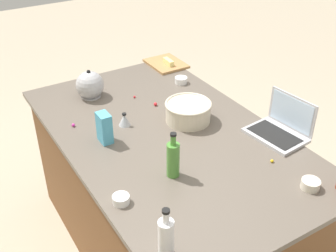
% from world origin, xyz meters
% --- Properties ---
extents(ground_plane, '(12.00, 12.00, 0.00)m').
position_xyz_m(ground_plane, '(0.00, 0.00, 0.00)').
color(ground_plane, '#B7A88E').
extents(island_counter, '(1.86, 1.11, 0.90)m').
position_xyz_m(island_counter, '(0.00, 0.00, 0.45)').
color(island_counter, brown).
rests_on(island_counter, ground).
extents(laptop, '(0.33, 0.26, 0.22)m').
position_xyz_m(laptop, '(-0.33, -0.52, 0.95)').
color(laptop, '#B7B7BC').
rests_on(laptop, island_counter).
extents(mixing_bowl_large, '(0.27, 0.27, 0.12)m').
position_xyz_m(mixing_bowl_large, '(0.06, -0.17, 0.96)').
color(mixing_bowl_large, beige).
rests_on(mixing_bowl_large, island_counter).
extents(bottle_olive, '(0.06, 0.06, 0.24)m').
position_xyz_m(bottle_olive, '(-0.32, 0.17, 1.00)').
color(bottle_olive, '#4C8C38').
rests_on(bottle_olive, island_counter).
extents(bottle_vinegar, '(0.06, 0.06, 0.23)m').
position_xyz_m(bottle_vinegar, '(-0.72, 0.45, 0.99)').
color(bottle_vinegar, white).
rests_on(bottle_vinegar, island_counter).
extents(kettle, '(0.21, 0.18, 0.20)m').
position_xyz_m(kettle, '(0.64, 0.19, 0.98)').
color(kettle, '#ADADB2').
rests_on(kettle, island_counter).
extents(cutting_board, '(0.30, 0.24, 0.02)m').
position_xyz_m(cutting_board, '(0.81, -0.48, 0.91)').
color(cutting_board, '#AD7F4C').
rests_on(cutting_board, island_counter).
extents(butter_stick_left, '(0.11, 0.04, 0.04)m').
position_xyz_m(butter_stick_left, '(0.78, -0.48, 0.94)').
color(butter_stick_left, '#F4E58C').
rests_on(butter_stick_left, cutting_board).
extents(ramekin_small, '(0.08, 0.08, 0.04)m').
position_xyz_m(ramekin_small, '(-0.37, 0.47, 0.92)').
color(ramekin_small, white).
rests_on(ramekin_small, island_counter).
extents(ramekin_medium, '(0.08, 0.08, 0.04)m').
position_xyz_m(ramekin_medium, '(0.49, -0.41, 0.92)').
color(ramekin_medium, white).
rests_on(ramekin_medium, island_counter).
extents(ramekin_wide, '(0.09, 0.09, 0.04)m').
position_xyz_m(ramekin_wide, '(-0.74, -0.32, 0.92)').
color(ramekin_wide, beige).
rests_on(ramekin_wide, island_counter).
extents(kitchen_timer, '(0.07, 0.07, 0.08)m').
position_xyz_m(kitchen_timer, '(0.21, 0.16, 0.94)').
color(kitchen_timer, '#B2B2B7').
rests_on(kitchen_timer, island_counter).
extents(candy_bag, '(0.09, 0.06, 0.17)m').
position_xyz_m(candy_bag, '(0.11, 0.33, 0.99)').
color(candy_bag, '#4CA5CC').
rests_on(candy_bag, island_counter).
extents(candy_0, '(0.02, 0.02, 0.02)m').
position_xyz_m(candy_0, '(0.35, 0.42, 0.91)').
color(candy_0, '#CC3399').
rests_on(candy_0, island_counter).
extents(candy_1, '(0.01, 0.01, 0.01)m').
position_xyz_m(candy_1, '(0.47, -0.04, 0.91)').
color(candy_1, red).
rests_on(candy_1, island_counter).
extents(candy_2, '(0.02, 0.02, 0.02)m').
position_xyz_m(candy_2, '(-0.50, -0.31, 0.91)').
color(candy_2, yellow).
rests_on(candy_2, island_counter).
extents(candy_3, '(0.02, 0.02, 0.02)m').
position_xyz_m(candy_3, '(0.31, -0.10, 0.91)').
color(candy_3, red).
rests_on(candy_3, island_counter).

